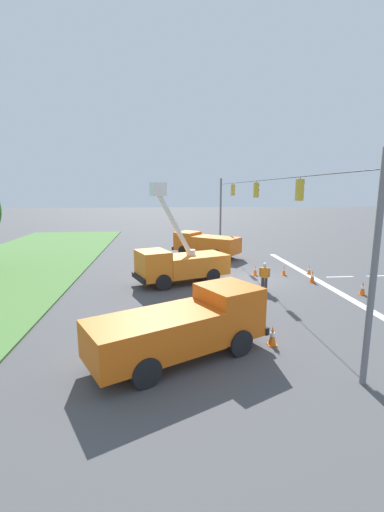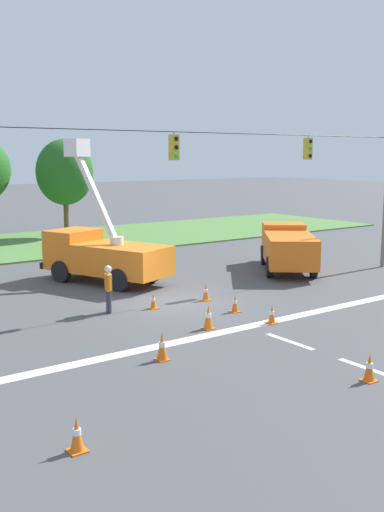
# 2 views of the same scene
# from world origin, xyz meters

# --- Properties ---
(ground_plane) EXTENTS (200.00, 200.00, 0.00)m
(ground_plane) POSITION_xyz_m (0.00, 0.00, 0.00)
(ground_plane) COLOR #4C4C4F
(grass_verge) EXTENTS (56.00, 12.00, 0.10)m
(grass_verge) POSITION_xyz_m (0.00, 18.00, 0.05)
(grass_verge) COLOR #517F3D
(grass_verge) RESTS_ON ground
(lane_markings) EXTENTS (17.60, 15.25, 0.01)m
(lane_markings) POSITION_xyz_m (0.00, -5.77, 0.00)
(lane_markings) COLOR silver
(lane_markings) RESTS_ON ground
(signal_gantry) EXTENTS (26.20, 0.33, 7.20)m
(signal_gantry) POSITION_xyz_m (-0.00, -0.00, 4.43)
(signal_gantry) COLOR slate
(signal_gantry) RESTS_ON ground
(tree_east) EXTENTS (4.00, 3.51, 6.85)m
(tree_east) POSITION_xyz_m (4.30, 19.89, 4.57)
(tree_east) COLOR brown
(tree_east) RESTS_ON ground
(utility_truck_bucket_lift) EXTENTS (4.41, 6.52, 6.47)m
(utility_truck_bucket_lift) POSITION_xyz_m (-0.55, 5.09, 1.36)
(utility_truck_bucket_lift) COLOR orange
(utility_truck_bucket_lift) RESTS_ON ground
(utility_truck_support_far) EXTENTS (5.56, 6.21, 2.17)m
(utility_truck_support_far) POSITION_xyz_m (8.27, 2.18, 1.21)
(utility_truck_support_far) COLOR orange
(utility_truck_support_far) RESTS_ON ground
(road_worker) EXTENTS (0.37, 0.61, 1.77)m
(road_worker) POSITION_xyz_m (-2.92, 0.11, 1.00)
(road_worker) COLOR #383842
(road_worker) RESTS_ON ground
(traffic_cone_foreground_left) EXTENTS (0.36, 0.36, 0.82)m
(traffic_cone_foreground_left) POSITION_xyz_m (-1.21, -3.70, 0.41)
(traffic_cone_foreground_left) COLOR orange
(traffic_cone_foreground_left) RESTS_ON ground
(traffic_cone_foreground_right) EXTENTS (0.36, 0.36, 0.70)m
(traffic_cone_foreground_right) POSITION_xyz_m (1.12, -0.48, 0.34)
(traffic_cone_foreground_right) COLOR orange
(traffic_cone_foreground_right) RESTS_ON ground
(traffic_cone_mid_left) EXTENTS (0.36, 0.36, 0.65)m
(traffic_cone_mid_left) POSITION_xyz_m (0.97, -4.44, 0.31)
(traffic_cone_mid_left) COLOR orange
(traffic_cone_mid_left) RESTS_ON ground
(traffic_cone_mid_right) EXTENTS (0.36, 0.36, 0.67)m
(traffic_cone_mid_right) POSITION_xyz_m (0.91, -2.54, 0.32)
(traffic_cone_mid_right) COLOR orange
(traffic_cone_mid_right) RESTS_ON ground
(traffic_cone_near_bucket) EXTENTS (0.36, 0.36, 0.72)m
(traffic_cone_near_bucket) POSITION_xyz_m (-8.39, -8.87, 0.35)
(traffic_cone_near_bucket) COLOR orange
(traffic_cone_near_bucket) RESTS_ON ground
(traffic_cone_lane_edge_a) EXTENTS (0.36, 0.36, 0.60)m
(traffic_cone_lane_edge_a) POSITION_xyz_m (-1.27, -0.35, 0.29)
(traffic_cone_lane_edge_a) COLOR orange
(traffic_cone_lane_edge_a) RESTS_ON ground
(traffic_cone_far_left) EXTENTS (0.36, 0.36, 0.81)m
(traffic_cone_far_left) POSITION_xyz_m (-4.16, -5.40, 0.40)
(traffic_cone_far_left) COLOR orange
(traffic_cone_far_left) RESTS_ON ground
(traffic_cone_far_right) EXTENTS (0.36, 0.36, 0.74)m
(traffic_cone_far_right) POSITION_xyz_m (-0.73, -9.85, 0.36)
(traffic_cone_far_right) COLOR orange
(traffic_cone_far_right) RESTS_ON ground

